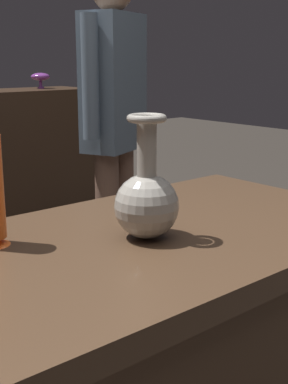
{
  "coord_description": "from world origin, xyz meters",
  "views": [
    {
      "loc": [
        -0.72,
        -0.85,
        1.18
      ],
      "look_at": [
        -0.0,
        -0.01,
        0.9
      ],
      "focal_mm": 49.79,
      "sensor_mm": 36.0,
      "label": 1
    }
  ],
  "objects": [
    {
      "name": "shelf_vase_far_right",
      "position": [
        1.04,
        2.23,
        1.06
      ],
      "size": [
        0.12,
        0.12,
        0.1
      ],
      "color": "#7A388E",
      "rests_on": "back_display_shelf"
    },
    {
      "name": "vase_centerpiece",
      "position": [
        -0.0,
        -0.02,
        0.89
      ],
      "size": [
        0.14,
        0.14,
        0.27
      ],
      "color": "gray",
      "rests_on": "display_plinth"
    },
    {
      "name": "visitor_near_right",
      "position": [
        0.76,
        1.1,
        0.91
      ],
      "size": [
        0.44,
        0.29,
        1.55
      ],
      "rotation": [
        0.0,
        0.0,
        3.55
      ],
      "color": "brown",
      "rests_on": "ground_plane"
    }
  ]
}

